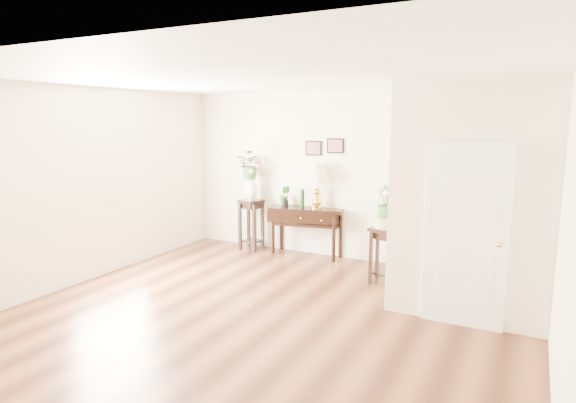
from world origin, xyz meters
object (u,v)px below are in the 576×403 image
Objects in this scene: console_table at (306,232)px; plant_stand_b at (385,255)px; plant_stand_a at (251,225)px; table_lamp at (317,188)px.

plant_stand_b is (1.60, -0.74, -0.02)m from console_table.
plant_stand_a is 1.13× the size of plant_stand_b.
console_table is 1.76m from plant_stand_b.
table_lamp is at bearing 152.22° from plant_stand_b.
console_table is 1.39× the size of plant_stand_a.
plant_stand_b is at bearing -36.44° from console_table.
table_lamp reaches higher than console_table.
console_table is 1.64× the size of table_lamp.
console_table is 1.06m from plant_stand_a.
table_lamp reaches higher than plant_stand_b.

